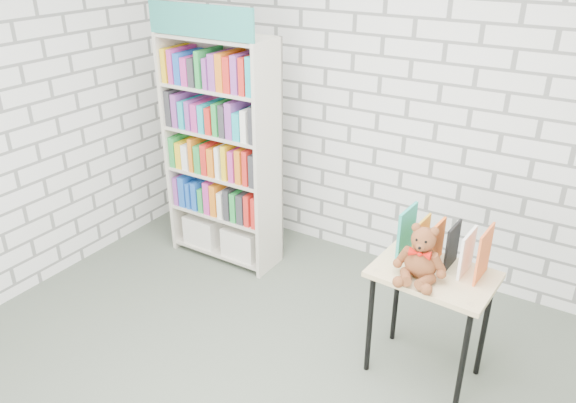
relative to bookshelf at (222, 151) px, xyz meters
The scene contains 5 objects.
room_shell 2.03m from the bookshelf, 47.05° to the right, with size 4.52×4.02×2.81m.
bookshelf is the anchor object (origin of this frame).
display_table 2.02m from the bookshelf, 14.75° to the right, with size 0.72×0.52×0.74m.
table_books 1.97m from the bookshelf, 11.57° to the right, with size 0.49×0.24×0.29m.
teddy_bear 1.97m from the bookshelf, 18.03° to the right, with size 0.30×0.28×0.33m.
Camera 1 is at (1.40, -1.93, 2.52)m, focal length 35.00 mm.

